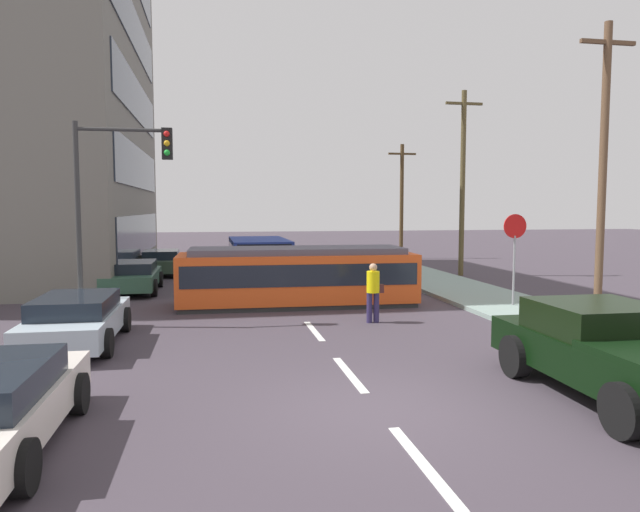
{
  "coord_description": "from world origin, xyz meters",
  "views": [
    {
      "loc": [
        -2.55,
        -8.67,
        3.21
      ],
      "look_at": [
        0.92,
        10.13,
        1.62
      ],
      "focal_mm": 32.46,
      "sensor_mm": 36.0,
      "label": 1
    }
  ],
  "objects_px": {
    "streetcar_tram": "(297,275)",
    "utility_pole_far": "(402,199)",
    "city_bus": "(259,256)",
    "parked_sedan_mid": "(77,319)",
    "parked_sedan_far": "(132,276)",
    "stop_sign": "(515,240)",
    "parked_sedan_furthest": "(162,262)",
    "traffic_light_mast": "(114,186)",
    "pedestrian_crossing": "(373,289)",
    "pickup_truck_parked": "(615,352)",
    "utility_pole_near": "(603,164)",
    "utility_pole_mid": "(463,180)"
  },
  "relations": [
    {
      "from": "streetcar_tram",
      "to": "utility_pole_far",
      "type": "relative_size",
      "value": 1.08
    },
    {
      "from": "city_bus",
      "to": "parked_sedan_mid",
      "type": "relative_size",
      "value": 1.2
    },
    {
      "from": "parked_sedan_far",
      "to": "stop_sign",
      "type": "height_order",
      "value": "stop_sign"
    },
    {
      "from": "city_bus",
      "to": "parked_sedan_furthest",
      "type": "bearing_deg",
      "value": 153.06
    },
    {
      "from": "parked_sedan_far",
      "to": "traffic_light_mast",
      "type": "distance_m",
      "value": 7.2
    },
    {
      "from": "pedestrian_crossing",
      "to": "utility_pole_far",
      "type": "relative_size",
      "value": 0.23
    },
    {
      "from": "pedestrian_crossing",
      "to": "parked_sedan_mid",
      "type": "distance_m",
      "value": 7.66
    },
    {
      "from": "stop_sign",
      "to": "traffic_light_mast",
      "type": "xyz_separation_m",
      "value": [
        -11.92,
        -0.39,
        1.61
      ]
    },
    {
      "from": "pickup_truck_parked",
      "to": "utility_pole_near",
      "type": "relative_size",
      "value": 0.57
    },
    {
      "from": "traffic_light_mast",
      "to": "parked_sedan_far",
      "type": "bearing_deg",
      "value": 94.15
    },
    {
      "from": "pedestrian_crossing",
      "to": "utility_pole_mid",
      "type": "relative_size",
      "value": 0.19
    },
    {
      "from": "pedestrian_crossing",
      "to": "utility_pole_mid",
      "type": "height_order",
      "value": "utility_pole_mid"
    },
    {
      "from": "traffic_light_mast",
      "to": "streetcar_tram",
      "type": "bearing_deg",
      "value": 25.04
    },
    {
      "from": "city_bus",
      "to": "utility_pole_far",
      "type": "distance_m",
      "value": 13.52
    },
    {
      "from": "pickup_truck_parked",
      "to": "utility_pole_near",
      "type": "distance_m",
      "value": 9.68
    },
    {
      "from": "pedestrian_crossing",
      "to": "pickup_truck_parked",
      "type": "bearing_deg",
      "value": -72.45
    },
    {
      "from": "streetcar_tram",
      "to": "parked_sedan_mid",
      "type": "xyz_separation_m",
      "value": [
        -5.86,
        -4.69,
        -0.36
      ]
    },
    {
      "from": "parked_sedan_furthest",
      "to": "utility_pole_mid",
      "type": "height_order",
      "value": "utility_pole_mid"
    },
    {
      "from": "parked_sedan_far",
      "to": "stop_sign",
      "type": "relative_size",
      "value": 1.49
    },
    {
      "from": "streetcar_tram",
      "to": "utility_pole_mid",
      "type": "relative_size",
      "value": 0.9
    },
    {
      "from": "streetcar_tram",
      "to": "traffic_light_mast",
      "type": "xyz_separation_m",
      "value": [
        -5.3,
        -2.48,
        2.82
      ]
    },
    {
      "from": "parked_sedan_furthest",
      "to": "traffic_light_mast",
      "type": "xyz_separation_m",
      "value": [
        -0.11,
        -12.33,
        3.18
      ]
    },
    {
      "from": "streetcar_tram",
      "to": "pedestrian_crossing",
      "type": "bearing_deg",
      "value": -63.3
    },
    {
      "from": "utility_pole_mid",
      "to": "stop_sign",
      "type": "bearing_deg",
      "value": -104.08
    },
    {
      "from": "pickup_truck_parked",
      "to": "parked_sedan_furthest",
      "type": "relative_size",
      "value": 1.21
    },
    {
      "from": "utility_pole_far",
      "to": "pickup_truck_parked",
      "type": "bearing_deg",
      "value": -100.94
    },
    {
      "from": "city_bus",
      "to": "pedestrian_crossing",
      "type": "xyz_separation_m",
      "value": [
        2.35,
        -10.9,
        -0.09
      ]
    },
    {
      "from": "streetcar_tram",
      "to": "city_bus",
      "type": "xyz_separation_m",
      "value": [
        -0.67,
        7.56,
        0.04
      ]
    },
    {
      "from": "utility_pole_far",
      "to": "stop_sign",
      "type": "bearing_deg",
      "value": -97.58
    },
    {
      "from": "parked_sedan_far",
      "to": "parked_sedan_furthest",
      "type": "xyz_separation_m",
      "value": [
        0.58,
        5.9,
        -0.0
      ]
    },
    {
      "from": "streetcar_tram",
      "to": "parked_sedan_furthest",
      "type": "bearing_deg",
      "value": 117.76
    },
    {
      "from": "parked_sedan_mid",
      "to": "utility_pole_mid",
      "type": "distance_m",
      "value": 19.15
    },
    {
      "from": "pedestrian_crossing",
      "to": "parked_sedan_mid",
      "type": "bearing_deg",
      "value": -169.76
    },
    {
      "from": "utility_pole_mid",
      "to": "parked_sedan_mid",
      "type": "bearing_deg",
      "value": -141.8
    },
    {
      "from": "streetcar_tram",
      "to": "parked_sedan_mid",
      "type": "height_order",
      "value": "streetcar_tram"
    },
    {
      "from": "parked_sedan_far",
      "to": "stop_sign",
      "type": "distance_m",
      "value": 13.88
    },
    {
      "from": "pedestrian_crossing",
      "to": "parked_sedan_furthest",
      "type": "xyz_separation_m",
      "value": [
        -6.86,
        13.19,
        -0.32
      ]
    },
    {
      "from": "parked_sedan_furthest",
      "to": "traffic_light_mast",
      "type": "height_order",
      "value": "traffic_light_mast"
    },
    {
      "from": "parked_sedan_mid",
      "to": "utility_pole_mid",
      "type": "bearing_deg",
      "value": 38.2
    },
    {
      "from": "pedestrian_crossing",
      "to": "utility_pole_mid",
      "type": "distance_m",
      "value": 13.01
    },
    {
      "from": "pedestrian_crossing",
      "to": "parked_sedan_furthest",
      "type": "bearing_deg",
      "value": 117.49
    },
    {
      "from": "parked_sedan_mid",
      "to": "city_bus",
      "type": "bearing_deg",
      "value": 67.08
    },
    {
      "from": "stop_sign",
      "to": "traffic_light_mast",
      "type": "distance_m",
      "value": 12.04
    },
    {
      "from": "streetcar_tram",
      "to": "parked_sedan_mid",
      "type": "bearing_deg",
      "value": -141.29
    },
    {
      "from": "streetcar_tram",
      "to": "utility_pole_near",
      "type": "xyz_separation_m",
      "value": [
        8.95,
        -3.0,
        3.56
      ]
    },
    {
      "from": "city_bus",
      "to": "stop_sign",
      "type": "distance_m",
      "value": 12.15
    },
    {
      "from": "parked_sedan_mid",
      "to": "stop_sign",
      "type": "xyz_separation_m",
      "value": [
        12.48,
        2.61,
        1.57
      ]
    },
    {
      "from": "parked_sedan_mid",
      "to": "traffic_light_mast",
      "type": "relative_size",
      "value": 0.81
    },
    {
      "from": "pickup_truck_parked",
      "to": "parked_sedan_far",
      "type": "bearing_deg",
      "value": 124.01
    },
    {
      "from": "parked_sedan_mid",
      "to": "stop_sign",
      "type": "relative_size",
      "value": 1.55
    }
  ]
}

